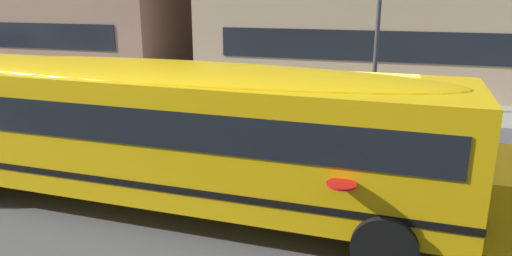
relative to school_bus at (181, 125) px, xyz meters
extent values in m
plane|color=#4C4C4F|center=(2.68, 1.28, -1.58)|extent=(400.00, 400.00, 0.00)
cube|color=gray|center=(2.68, 8.91, -1.57)|extent=(120.00, 3.00, 0.01)
cube|color=silver|center=(2.68, 1.28, -1.57)|extent=(110.00, 0.16, 0.01)
cube|color=yellow|center=(-0.23, 0.01, -0.10)|extent=(10.19, 2.62, 2.03)
cube|color=black|center=(-0.23, 0.01, 0.26)|extent=(9.59, 2.64, 0.59)
cube|color=black|center=(-0.23, 0.01, -0.70)|extent=(10.21, 2.65, 0.11)
ellipsoid|color=yellow|center=(-0.23, 0.01, 0.91)|extent=(9.78, 2.42, 0.33)
cylinder|color=red|center=(2.97, -1.41, -0.20)|extent=(0.42, 0.42, 0.03)
cylinder|color=black|center=(3.65, 1.04, -1.11)|extent=(0.93, 0.29, 0.92)
cylinder|color=black|center=(3.58, -1.26, -1.11)|extent=(0.93, 0.29, 0.92)
cylinder|color=black|center=(-4.04, 1.28, -1.11)|extent=(0.93, 0.29, 0.92)
cylinder|color=#38383D|center=(2.91, 8.21, 1.67)|extent=(0.14, 0.14, 6.50)
cube|color=black|center=(3.83, 10.39, 0.34)|extent=(13.70, 0.04, 1.10)
camera|label=1|loc=(3.53, -7.35, 2.27)|focal=33.45mm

